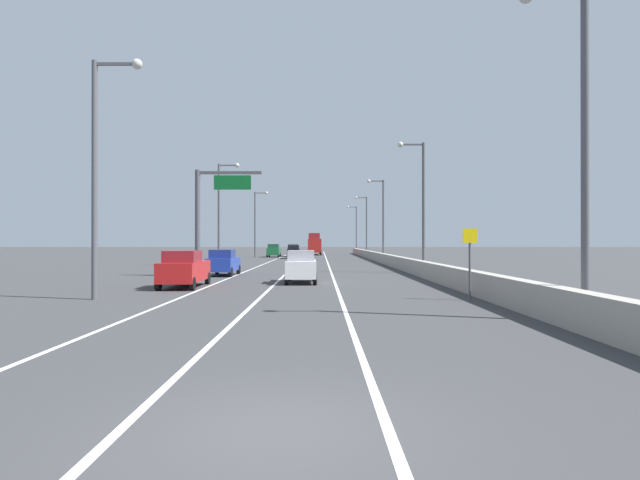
{
  "coord_description": "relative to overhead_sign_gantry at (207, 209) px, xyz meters",
  "views": [
    {
      "loc": [
        0.61,
        -6.69,
        2.46
      ],
      "look_at": [
        0.75,
        48.6,
        2.63
      ],
      "focal_mm": 28.73,
      "sensor_mm": 36.0,
      "label": 1
    }
  ],
  "objects": [
    {
      "name": "overhead_sign_gantry",
      "position": [
        0.0,
        0.0,
        0.0
      ],
      "size": [
        4.68,
        0.36,
        7.5
      ],
      "color": "#47474C",
      "rests_on": "ground_plane"
    },
    {
      "name": "lamp_post_right_third",
      "position": [
        15.51,
        27.82,
        1.13
      ],
      "size": [
        2.14,
        0.44,
        10.22
      ],
      "color": "#4C4C51",
      "rests_on": "ground_plane"
    },
    {
      "name": "lamp_post_right_fourth",
      "position": [
        15.61,
        51.84,
        1.13
      ],
      "size": [
        2.14,
        0.44,
        10.22
      ],
      "color": "#4C4C51",
      "rests_on": "ground_plane"
    },
    {
      "name": "lamp_post_left_far",
      "position": [
        -1.97,
        43.43,
        1.13
      ],
      "size": [
        2.14,
        0.44,
        10.22
      ],
      "color": "#4C4C51",
      "rests_on": "ground_plane"
    },
    {
      "name": "ground_plane",
      "position": [
        7.26,
        34.8,
        -4.73
      ],
      "size": [
        320.0,
        320.0,
        0.0
      ],
      "primitive_type": "plane",
      "color": "#38383A"
    },
    {
      "name": "car_green_4",
      "position": [
        0.55,
        45.02,
        -3.7
      ],
      "size": [
        1.97,
        4.42,
        2.07
      ],
      "color": "#196033",
      "rests_on": "ground_plane"
    },
    {
      "name": "lane_stripe_right",
      "position": [
        8.76,
        25.8,
        -4.73
      ],
      "size": [
        0.16,
        130.0,
        0.0
      ],
      "primitive_type": "cube",
      "color": "silver",
      "rests_on": "ground_plane"
    },
    {
      "name": "car_white_0",
      "position": [
        6.74,
        -5.56,
        -3.77
      ],
      "size": [
        1.9,
        4.09,
        1.93
      ],
      "color": "white",
      "rests_on": "ground_plane"
    },
    {
      "name": "car_blue_3",
      "position": [
        0.87,
        1.07,
        -3.79
      ],
      "size": [
        1.89,
        4.18,
        1.88
      ],
      "color": "#1E389E",
      "rests_on": "ground_plane"
    },
    {
      "name": "car_gray_1",
      "position": [
        3.49,
        47.82,
        -3.7
      ],
      "size": [
        1.94,
        4.59,
        2.06
      ],
      "color": "slate",
      "rests_on": "ground_plane"
    },
    {
      "name": "lamp_post_left_mid",
      "position": [
        -1.88,
        14.6,
        1.13
      ],
      "size": [
        2.14,
        0.44,
        10.22
      ],
      "color": "#4C4C51",
      "rests_on": "ground_plane"
    },
    {
      "name": "speed_advisory_sign",
      "position": [
        14.12,
        -14.57,
        -2.96
      ],
      "size": [
        0.6,
        0.11,
        3.0
      ],
      "color": "#4C4C51",
      "rests_on": "ground_plane"
    },
    {
      "name": "car_black_2",
      "position": [
        4.04,
        38.11,
        -3.75
      ],
      "size": [
        2.0,
        4.31,
        1.95
      ],
      "color": "black",
      "rests_on": "ground_plane"
    },
    {
      "name": "lamp_post_right_fifth",
      "position": [
        15.58,
        75.87,
        1.13
      ],
      "size": [
        2.14,
        0.44,
        10.22
      ],
      "color": "#4C4C51",
      "rests_on": "ground_plane"
    },
    {
      "name": "lamp_post_right_near",
      "position": [
        15.74,
        -20.23,
        1.13
      ],
      "size": [
        2.14,
        0.44,
        10.22
      ],
      "color": "#4C4C51",
      "rests_on": "ground_plane"
    },
    {
      "name": "box_truck",
      "position": [
        6.8,
        59.35,
        -2.88
      ],
      "size": [
        2.7,
        9.67,
        4.06
      ],
      "color": "#A51E19",
      "rests_on": "ground_plane"
    },
    {
      "name": "lamp_post_right_second",
      "position": [
        15.66,
        3.8,
        1.13
      ],
      "size": [
        2.14,
        0.44,
        10.22
      ],
      "color": "#4C4C51",
      "rests_on": "ground_plane"
    },
    {
      "name": "lane_stripe_left",
      "position": [
        1.76,
        25.8,
        -4.73
      ],
      "size": [
        0.16,
        130.0,
        0.0
      ],
      "primitive_type": "cube",
      "color": "silver",
      "rests_on": "ground_plane"
    },
    {
      "name": "lamp_post_left_near",
      "position": [
        -1.45,
        -14.23,
        1.13
      ],
      "size": [
        2.14,
        0.44,
        10.22
      ],
      "color": "#4C4C51",
      "rests_on": "ground_plane"
    },
    {
      "name": "car_red_5",
      "position": [
        0.57,
        -8.42,
        -3.74
      ],
      "size": [
        2.04,
        4.84,
        1.98
      ],
      "color": "red",
      "rests_on": "ground_plane"
    },
    {
      "name": "jersey_barrier_right",
      "position": [
        15.02,
        10.8,
        -4.18
      ],
      "size": [
        0.6,
        120.0,
        1.1
      ],
      "primitive_type": "cube",
      "color": "#9E998E",
      "rests_on": "ground_plane"
    },
    {
      "name": "lane_stripe_center",
      "position": [
        5.26,
        25.8,
        -4.73
      ],
      "size": [
        0.16,
        130.0,
        0.0
      ],
      "primitive_type": "cube",
      "color": "silver",
      "rests_on": "ground_plane"
    }
  ]
}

